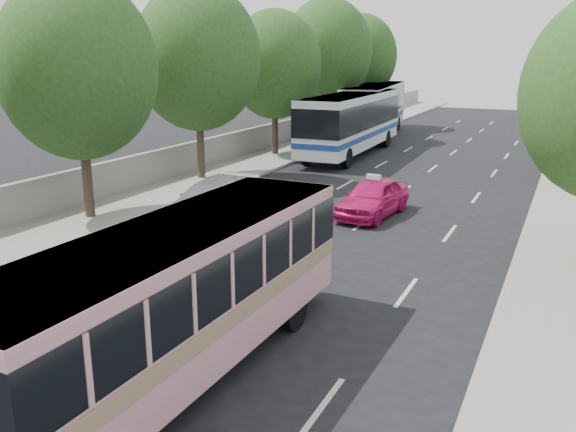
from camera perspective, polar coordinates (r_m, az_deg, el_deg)
The scene contains 14 objects.
ground at distance 14.81m, azimuth -9.29°, elevation -9.77°, with size 120.00×120.00×0.00m, color black.
sidewalk_left at distance 35.52m, azimuth -2.50°, elevation 5.25°, with size 4.00×90.00×0.15m, color #9E998E.
low_wall at distance 36.25m, azimuth -5.06°, elevation 6.73°, with size 0.30×90.00×1.50m, color #9E998E.
tree_left_b at distance 23.42m, azimuth -19.10°, elevation 13.46°, with size 5.70×5.70×8.88m.
tree_left_c at distance 29.83m, azimuth -8.44°, elevation 14.90°, with size 6.00×6.00×9.35m.
tree_left_d at distance 36.73m, azimuth -1.19°, elevation 14.31°, with size 5.52×5.52×8.60m.
tree_left_e at distance 44.01m, azimuth 3.72°, elevation 15.47°, with size 6.30×6.30×9.82m.
tree_left_f at distance 51.59m, azimuth 6.88°, elevation 14.87°, with size 5.88×5.88×9.16m.
pink_bus at distance 11.81m, azimuth -10.15°, elevation -6.46°, with size 2.60×9.56×3.04m.
pink_taxi at distance 23.77m, azimuth 7.95°, elevation 1.73°, with size 1.71×4.25×1.45m, color #D21266.
white_pickup at distance 23.28m, azimuth -7.33°, elevation 1.42°, with size 1.98×4.87×1.41m, color silver.
tour_coach_front at distance 37.59m, azimuth 5.98°, elevation 9.06°, with size 2.99×12.46×3.71m.
tour_coach_rear at distance 46.11m, azimuth 8.08°, elevation 10.18°, with size 4.36×12.95×3.80m.
taxi_roof_sign at distance 23.59m, azimuth 8.02°, elevation 3.65°, with size 0.55×0.18×0.18m, color silver.
Camera 1 is at (7.76, -10.98, 6.20)m, focal length 38.00 mm.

